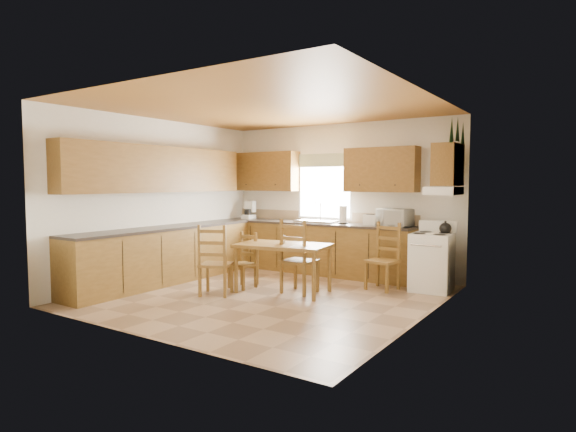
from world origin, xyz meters
The scene contains 35 objects.
floor centered at (0.00, 0.00, 0.00)m, with size 4.50×4.50×0.00m, color #92765A.
ceiling centered at (0.00, 0.00, 2.70)m, with size 4.50×4.50×0.00m, color #9B6428.
wall_left centered at (-2.25, 0.00, 1.35)m, with size 4.50×4.50×0.00m, color silver.
wall_right centered at (2.25, 0.00, 1.35)m, with size 4.50×4.50×0.00m, color silver.
wall_back centered at (0.00, 2.25, 1.35)m, with size 4.50×4.50×0.00m, color silver.
wall_front centered at (0.00, -2.25, 1.35)m, with size 4.50×4.50×0.00m, color silver.
lower_cab_back centered at (-0.38, 1.95, 0.44)m, with size 3.75×0.60×0.88m, color brown.
lower_cab_left centered at (-1.95, -0.15, 0.44)m, with size 0.60×3.60×0.88m, color brown.
counter_back centered at (-0.38, 1.95, 0.90)m, with size 3.75×0.63×0.04m, color #332B26.
counter_left centered at (-1.95, -0.15, 0.90)m, with size 0.63×3.60×0.04m, color #332B26.
backsplash centered at (-0.38, 2.24, 1.01)m, with size 3.75×0.01×0.18m, color #9A8361.
upper_cab_back_left centered at (-1.55, 2.08, 1.85)m, with size 1.41×0.33×0.75m, color brown.
upper_cab_back_right centered at (0.86, 2.08, 1.85)m, with size 1.25×0.33×0.75m, color brown.
upper_cab_left centered at (-2.08, -0.15, 1.85)m, with size 0.33×3.60×0.75m, color brown.
upper_cab_stove centered at (2.08, 1.65, 1.90)m, with size 0.33×0.62×0.62m, color brown.
range_hood centered at (2.03, 1.65, 1.52)m, with size 0.44×0.62×0.12m, color silver.
window_frame centered at (-0.30, 2.22, 1.55)m, with size 1.13×0.02×1.18m, color silver.
window_pane centered at (-0.30, 2.21, 1.55)m, with size 1.05×0.01×1.10m, color white.
window_valance centered at (-0.30, 2.19, 2.05)m, with size 1.19×0.01×0.24m, color #465F37.
sink_basin centered at (-0.30, 1.95, 0.94)m, with size 0.75×0.45×0.04m, color silver.
pine_decal_a centered at (2.21, 1.33, 2.38)m, with size 0.22×0.22×0.36m, color black.
pine_decal_b centered at (2.21, 1.65, 2.42)m, with size 0.22×0.22×0.36m, color black.
pine_decal_c centered at (2.21, 1.97, 2.38)m, with size 0.22×0.22×0.36m, color black.
stove centered at (1.88, 1.64, 0.43)m, with size 0.58×0.60×0.86m, color silver.
coffeemaker centered at (-1.90, 1.99, 1.11)m, with size 0.22×0.27×0.38m, color silver.
paper_towel centered at (0.21, 1.97, 1.08)m, with size 0.13×0.13×0.31m, color white.
toaster centered at (0.74, 1.93, 1.01)m, with size 0.22×0.14×0.18m, color silver.
microwave centered at (1.17, 1.95, 1.07)m, with size 0.48×0.35×0.29m, color silver.
dining_table centered at (0.05, 0.32, 0.36)m, with size 1.36×0.78×0.73m, color brown.
chair_near_left centered at (-0.68, -0.35, 0.52)m, with size 0.43×0.41×1.03m, color brown.
chair_near_right centered at (0.28, 0.43, 0.55)m, with size 0.46×0.44×1.09m, color brown.
chair_far_left centered at (-0.65, 0.23, 0.43)m, with size 0.36×0.34×0.86m, color brown.
chair_far_right centered at (1.22, 1.30, 0.51)m, with size 0.43×0.41×1.02m, color brown.
table_paper centered at (0.39, 0.17, 0.73)m, with size 0.20×0.27×0.00m, color white.
table_card centered at (-0.02, 0.41, 0.79)m, with size 0.09×0.02×0.12m, color white.
Camera 1 is at (4.01, -5.59, 1.64)m, focal length 30.00 mm.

